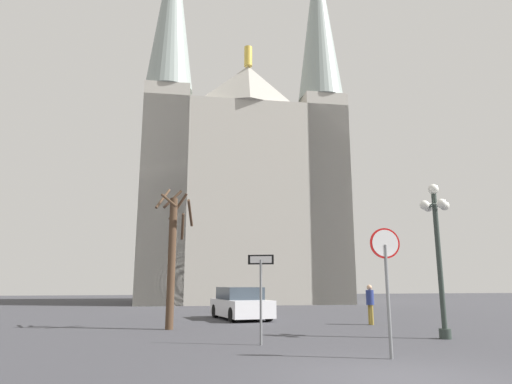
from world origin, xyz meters
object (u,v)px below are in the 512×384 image
(cathedral, at_px, (242,183))
(parked_car_near_white, at_px, (240,304))
(one_way_arrow_sign, at_px, (261,285))
(stop_sign, at_px, (386,267))
(bare_tree, at_px, (172,254))
(street_lamp, at_px, (438,241))
(pedestrian_walking, at_px, (370,300))

(cathedral, bearing_deg, parked_car_near_white, -100.61)
(cathedral, relative_size, one_way_arrow_sign, 14.07)
(stop_sign, bearing_deg, bare_tree, 121.61)
(street_lamp, relative_size, parked_car_near_white, 1.10)
(one_way_arrow_sign, height_order, pedestrian_walking, one_way_arrow_sign)
(cathedral, distance_m, bare_tree, 23.91)
(one_way_arrow_sign, xyz_separation_m, pedestrian_walking, (5.77, 4.96, -0.64))
(street_lamp, height_order, parked_car_near_white, street_lamp)
(cathedral, bearing_deg, pedestrian_walking, -86.13)
(stop_sign, bearing_deg, cathedral, 86.15)
(street_lamp, distance_m, parked_car_near_white, 10.24)
(stop_sign, bearing_deg, parked_car_near_white, 96.32)
(street_lamp, distance_m, bare_tree, 9.40)
(one_way_arrow_sign, height_order, bare_tree, bare_tree)
(parked_car_near_white, bearing_deg, bare_tree, -129.49)
(cathedral, distance_m, parked_car_near_white, 20.33)
(one_way_arrow_sign, distance_m, pedestrian_walking, 7.64)
(cathedral, xyz_separation_m, street_lamp, (1.50, -26.22, -7.63))
(stop_sign, relative_size, one_way_arrow_sign, 1.20)
(stop_sign, distance_m, street_lamp, 4.68)
(cathedral, distance_m, one_way_arrow_sign, 28.20)
(one_way_arrow_sign, xyz_separation_m, parked_car_near_white, (1.05, 8.92, -0.91))
(parked_car_near_white, bearing_deg, one_way_arrow_sign, -96.74)
(bare_tree, distance_m, pedestrian_walking, 8.31)
(parked_car_near_white, bearing_deg, cathedral, 79.39)
(bare_tree, bearing_deg, stop_sign, -58.39)
(street_lamp, bearing_deg, stop_sign, -139.25)
(street_lamp, height_order, pedestrian_walking, street_lamp)
(bare_tree, bearing_deg, one_way_arrow_sign, -63.99)
(pedestrian_walking, bearing_deg, one_way_arrow_sign, -139.34)
(stop_sign, height_order, bare_tree, bare_tree)
(stop_sign, relative_size, parked_car_near_white, 0.67)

